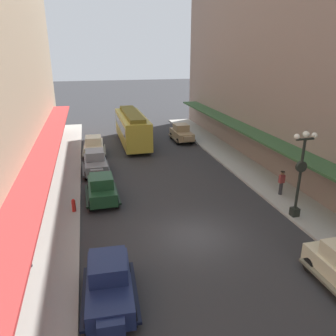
% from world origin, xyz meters
% --- Properties ---
extents(ground_plane, '(200.00, 200.00, 0.00)m').
position_xyz_m(ground_plane, '(0.00, 0.00, 0.00)').
color(ground_plane, '#2D2D30').
extents(sidewalk_left, '(3.00, 60.00, 0.15)m').
position_xyz_m(sidewalk_left, '(-7.50, 0.00, 0.07)').
color(sidewalk_left, '#A8A59E').
rests_on(sidewalk_left, ground).
extents(sidewalk_right, '(3.00, 60.00, 0.15)m').
position_xyz_m(sidewalk_right, '(7.50, 0.00, 0.07)').
color(sidewalk_right, '#A8A59E').
rests_on(sidewalk_right, ground).
extents(parked_car_0, '(2.19, 4.28, 1.84)m').
position_xyz_m(parked_car_0, '(-4.57, 5.68, 0.94)').
color(parked_car_0, '#193D23').
rests_on(parked_car_0, ground).
extents(parked_car_1, '(2.26, 4.30, 1.84)m').
position_xyz_m(parked_car_1, '(-4.76, 16.23, 0.94)').
color(parked_car_1, beige).
rests_on(parked_car_1, ground).
extents(parked_car_2, '(2.21, 4.29, 1.84)m').
position_xyz_m(parked_car_2, '(-4.80, 11.13, 0.94)').
color(parked_car_2, slate).
rests_on(parked_car_2, ground).
extents(parked_car_3, '(2.30, 4.32, 1.84)m').
position_xyz_m(parked_car_3, '(-4.78, -3.82, 0.94)').
color(parked_car_3, '#19234C').
rests_on(parked_car_3, ground).
extents(parked_car_5, '(2.21, 4.28, 1.84)m').
position_xyz_m(parked_car_5, '(4.75, 19.09, 0.94)').
color(parked_car_5, '#997F5B').
rests_on(parked_car_5, ground).
extents(streetcar, '(2.58, 9.61, 3.46)m').
position_xyz_m(streetcar, '(-0.68, 18.97, 1.90)').
color(streetcar, gold).
rests_on(streetcar, ground).
extents(lamp_post_with_clock, '(1.42, 0.44, 5.16)m').
position_xyz_m(lamp_post_with_clock, '(6.40, 0.53, 2.99)').
color(lamp_post_with_clock, black).
rests_on(lamp_post_with_clock, sidewalk_right).
extents(fire_hydrant, '(0.24, 0.24, 0.82)m').
position_xyz_m(fire_hydrant, '(-6.35, 4.23, 0.56)').
color(fire_hydrant, '#B21E19').
rests_on(fire_hydrant, sidewalk_left).
extents(pedestrian_0, '(0.36, 0.28, 1.67)m').
position_xyz_m(pedestrian_0, '(7.28, 3.47, 1.01)').
color(pedestrian_0, '#2D2D33').
rests_on(pedestrian_0, sidewalk_right).
extents(pedestrian_1, '(0.36, 0.24, 1.64)m').
position_xyz_m(pedestrian_1, '(-8.19, -0.91, 0.99)').
color(pedestrian_1, '#2D2D33').
rests_on(pedestrian_1, sidewalk_left).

